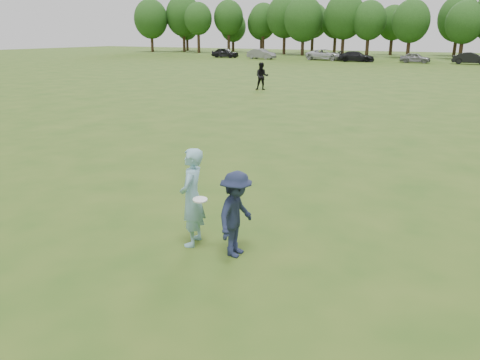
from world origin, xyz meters
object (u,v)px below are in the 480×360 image
at_px(car_c, 325,55).
at_px(car_a, 225,53).
at_px(player_far_a, 262,76).
at_px(car_e, 415,58).
at_px(car_d, 356,56).
at_px(thrower, 192,197).
at_px(car_b, 261,54).
at_px(car_f, 471,58).
at_px(defender, 236,214).

bearing_deg(car_c, car_a, 94.22).
xyz_separation_m(player_far_a, car_e, (4.09, 37.56, -0.29)).
height_order(car_a, car_d, car_a).
xyz_separation_m(thrower, car_b, (-28.54, 59.51, -0.20)).
xyz_separation_m(player_far_a, car_d, (-3.57, 36.40, -0.25)).
bearing_deg(car_d, player_far_a, 178.87).
bearing_deg(car_c, car_f, -88.34).
xyz_separation_m(player_far_a, car_b, (-18.24, 36.11, -0.21)).
xyz_separation_m(defender, player_far_a, (-11.26, 23.41, 0.16)).
distance_m(thrower, car_b, 66.00).
height_order(thrower, car_e, thrower).
bearing_deg(car_c, car_d, -105.27).
bearing_deg(thrower, car_d, 176.95).
bearing_deg(car_b, player_far_a, -145.33).
bearing_deg(car_b, car_d, -81.01).
distance_m(car_b, car_c, 9.80).
bearing_deg(car_b, car_e, -78.41).
relative_size(car_d, car_e, 1.26).
xyz_separation_m(thrower, player_far_a, (-10.29, 23.40, 0.01)).
height_order(car_e, car_f, car_f).
bearing_deg(car_e, car_c, 89.49).
height_order(car_a, car_e, car_a).
xyz_separation_m(car_a, car_b, (6.96, -0.76, -0.01)).
bearing_deg(car_e, thrower, -173.42).
height_order(player_far_a, car_c, player_far_a).
xyz_separation_m(car_b, car_f, (29.07, 2.02, -0.01)).
height_order(defender, player_far_a, player_far_a).
bearing_deg(player_far_a, car_a, 100.94).
distance_m(thrower, car_a, 69.95).
bearing_deg(car_a, defender, -148.01).
distance_m(car_b, car_d, 14.68).
bearing_deg(defender, car_f, -2.35).
relative_size(car_e, car_f, 0.87).
xyz_separation_m(car_d, car_f, (14.39, 1.74, 0.02)).
distance_m(thrower, defender, 0.98).
distance_m(car_a, car_e, 29.31).
relative_size(car_a, car_d, 0.91).
distance_m(player_far_a, car_c, 38.82).
xyz_separation_m(defender, car_e, (-7.17, 60.97, -0.14)).
bearing_deg(player_far_a, car_f, 50.74).
bearing_deg(thrower, player_far_a, -172.35).
height_order(thrower, car_b, thrower).
height_order(player_far_a, car_e, player_far_a).
bearing_deg(defender, car_e, 3.95).
distance_m(car_a, car_d, 21.65).
distance_m(car_c, car_d, 5.25).
distance_m(thrower, car_e, 61.28).
xyz_separation_m(defender, car_d, (-14.83, 59.80, -0.09)).
xyz_separation_m(thrower, car_f, (0.53, 61.53, -0.22)).
xyz_separation_m(car_e, car_f, (6.73, 0.57, 0.07)).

